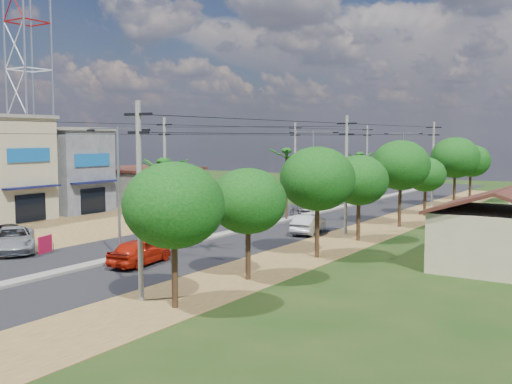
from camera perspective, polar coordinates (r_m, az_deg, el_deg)
ground at (r=37.28m, az=-12.80°, el=-6.32°), size 160.00×160.00×0.00m
road at (r=48.74m, az=-0.05°, el=-3.44°), size 12.00×110.00×0.04m
median at (r=51.25m, az=1.78°, el=-2.93°), size 1.00×90.00×0.18m
dirt_lot_west at (r=53.60m, az=-17.88°, el=-2.90°), size 18.00×46.00×0.04m
dirt_shoulder_east at (r=44.74m, az=9.14°, el=-4.30°), size 5.00×90.00×0.03m
shophouse_cream at (r=58.18m, az=-23.13°, el=2.15°), size 9.00×6.40×9.30m
shophouse_grey at (r=62.37m, az=-17.77°, el=2.05°), size 9.00×6.40×8.30m
low_shed at (r=68.58m, az=-10.72°, el=0.64°), size 10.40×10.40×3.95m
telecom_tower at (r=67.28m, az=-20.94°, el=14.96°), size 3.80×3.80×43.00m
house_east_near at (r=36.29m, az=22.74°, el=-3.08°), size 7.60×7.50×4.60m
tree_east_a at (r=25.80m, az=-7.83°, el=-1.27°), size 4.40×4.40×6.37m
tree_east_b at (r=30.71m, az=-0.77°, el=-0.88°), size 4.00×4.00×5.83m
tree_east_c at (r=36.47m, az=5.88°, el=1.25°), size 4.60×4.60×6.83m
tree_east_d at (r=42.96m, az=9.78°, el=1.11°), size 4.20×4.20×6.13m
tree_east_e at (r=50.29m, az=13.61°, el=2.49°), size 4.80×4.80×7.14m
tree_east_f at (r=58.06m, az=15.84°, el=1.61°), size 3.80×3.80×5.52m
tree_east_g at (r=65.53m, az=18.45°, el=3.12°), size 5.00×5.00×7.38m
tree_east_h at (r=73.38m, az=19.78°, el=2.81°), size 4.40×4.40×6.52m
palm_median_near at (r=39.46m, az=-8.80°, el=2.50°), size 2.00×2.00×6.15m
palm_median_mid at (r=52.46m, az=2.93°, el=3.63°), size 2.00×2.00×6.55m
palm_median_far at (r=66.81m, az=9.84°, el=3.37°), size 2.00×2.00×5.85m
streetlight_near at (r=36.63m, az=-12.96°, el=1.04°), size 5.10×0.18×8.00m
streetlight_mid at (r=56.88m, az=5.46°, el=2.62°), size 5.10×0.18×8.00m
streetlight_far at (r=79.88m, az=13.80°, el=3.25°), size 5.10×0.18×8.00m
utility_pole_w_b at (r=50.12m, az=-8.67°, el=2.19°), size 1.60×0.24×9.00m
utility_pole_w_c at (r=68.12m, az=3.74°, el=3.04°), size 1.60×0.24×9.00m
utility_pole_w_d at (r=87.04m, az=10.52°, el=3.45°), size 1.60×0.24×9.00m
utility_pole_e_a at (r=27.12m, az=-11.03°, el=-0.44°), size 1.60×0.24×9.00m
utility_pole_e_b at (r=45.52m, az=8.59°, el=1.88°), size 1.60×0.24×9.00m
utility_pole_e_c at (r=66.16m, az=16.50°, el=2.77°), size 1.60×0.24×9.00m
car_red_near at (r=35.34m, az=-11.01°, el=-5.64°), size 2.54×4.78×1.55m
car_silver_mid at (r=45.89m, az=5.01°, el=-3.10°), size 2.39×4.70×1.48m
car_white_far at (r=61.12m, az=5.76°, el=-1.02°), size 2.16×5.06×1.45m
car_parked_silver at (r=41.59m, az=-22.11°, el=-4.27°), size 6.12×5.43×1.57m
car_parked_dark at (r=45.98m, az=-22.25°, el=-3.61°), size 3.82×2.01×1.24m
moto_rider_east at (r=35.40m, az=-10.39°, el=-6.17°), size 0.98×1.74×0.87m
moto_rider_west_a at (r=56.84m, az=3.83°, el=-1.75°), size 0.89×1.82×0.91m
moto_rider_west_b at (r=65.22m, az=4.15°, el=-0.77°), size 0.88×1.87×1.08m
roadside_sign at (r=40.55m, az=-19.44°, el=-4.74°), size 0.48×1.33×1.13m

